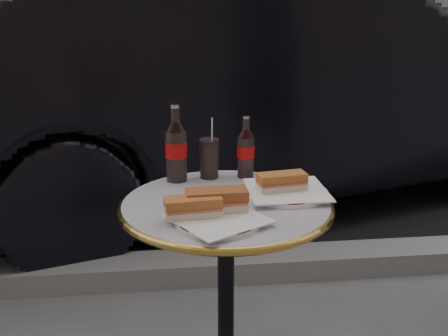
{
  "coord_description": "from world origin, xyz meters",
  "views": [
    {
      "loc": [
        -0.18,
        -1.5,
        1.32
      ],
      "look_at": [
        0.0,
        0.05,
        0.82
      ],
      "focal_mm": 45.0,
      "sensor_mm": 36.0,
      "label": 1
    }
  ],
  "objects": [
    {
      "name": "sandwich_left_b",
      "position": [
        -0.04,
        -0.1,
        0.77
      ],
      "size": [
        0.17,
        0.08,
        0.06
      ],
      "primitive_type": "cube",
      "rotation": [
        0.0,
        0.0,
        0.04
      ],
      "color": "#9C4D27",
      "rests_on": "plate_left"
    },
    {
      "name": "plate_left",
      "position": [
        -0.04,
        -0.15,
        0.74
      ],
      "size": [
        0.29,
        0.29,
        0.01
      ],
      "primitive_type": "cylinder",
      "rotation": [
        0.0,
        0.0,
        0.36
      ],
      "color": "silver",
      "rests_on": "bistro_table"
    },
    {
      "name": "plate_right",
      "position": [
        0.19,
        0.04,
        0.74
      ],
      "size": [
        0.28,
        0.28,
        0.01
      ],
      "primitive_type": "cylinder",
      "rotation": [
        0.0,
        0.0,
        -0.17
      ],
      "color": "white",
      "rests_on": "bistro_table"
    },
    {
      "name": "cola_bottle_left",
      "position": [
        -0.13,
        0.21,
        0.86
      ],
      "size": [
        0.08,
        0.08,
        0.25
      ],
      "primitive_type": null,
      "rotation": [
        0.0,
        0.0,
        -0.21
      ],
      "color": "black",
      "rests_on": "bistro_table"
    },
    {
      "name": "cola_bottle_right",
      "position": [
        0.09,
        0.22,
        0.84
      ],
      "size": [
        0.07,
        0.07,
        0.21
      ],
      "primitive_type": null,
      "rotation": [
        0.0,
        0.0,
        -0.28
      ],
      "color": "black",
      "rests_on": "bistro_table"
    },
    {
      "name": "sandwich_right",
      "position": [
        0.17,
        0.04,
        0.77
      ],
      "size": [
        0.15,
        0.09,
        0.05
      ],
      "primitive_type": "cube",
      "rotation": [
        0.0,
        0.0,
        0.15
      ],
      "color": "#AD612C",
      "rests_on": "plate_right"
    },
    {
      "name": "bistro_table",
      "position": [
        0.0,
        0.0,
        0.37
      ],
      "size": [
        0.62,
        0.62,
        0.73
      ],
      "primitive_type": null,
      "color": "#BAB2C4",
      "rests_on": "ground"
    },
    {
      "name": "parked_car",
      "position": [
        0.49,
        2.06,
        0.75
      ],
      "size": [
        2.89,
        4.85,
        1.51
      ],
      "primitive_type": "imported",
      "rotation": [
        0.0,
        0.0,
        1.87
      ],
      "color": "black",
      "rests_on": "ground"
    },
    {
      "name": "sandwich_left_a",
      "position": [
        -0.1,
        -0.13,
        0.77
      ],
      "size": [
        0.16,
        0.08,
        0.05
      ],
      "primitive_type": "cube",
      "rotation": [
        0.0,
        0.0,
        0.1
      ],
      "color": "#B4622D",
      "rests_on": "plate_left"
    },
    {
      "name": "curb",
      "position": [
        0.0,
        0.9,
        0.05
      ],
      "size": [
        40.0,
        0.2,
        0.12
      ],
      "primitive_type": "cube",
      "color": "gray",
      "rests_on": "ground"
    },
    {
      "name": "asphalt_road",
      "position": [
        0.0,
        5.0,
        0.0
      ],
      "size": [
        40.0,
        8.0,
        0.0
      ],
      "primitive_type": "cube",
      "color": "black",
      "rests_on": "ground"
    },
    {
      "name": "cola_glass",
      "position": [
        -0.03,
        0.23,
        0.8
      ],
      "size": [
        0.08,
        0.08,
        0.13
      ],
      "primitive_type": "cylinder",
      "rotation": [
        0.0,
        0.0,
        0.21
      ],
      "color": "black",
      "rests_on": "bistro_table"
    }
  ]
}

